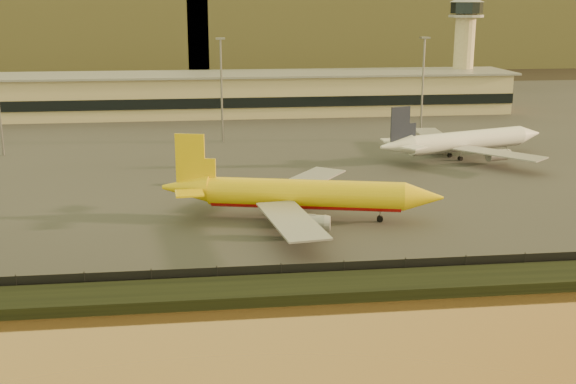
# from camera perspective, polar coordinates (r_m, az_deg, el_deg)

# --- Properties ---
(ground) EXTENTS (900.00, 900.00, 0.00)m
(ground) POSITION_cam_1_polar(r_m,az_deg,el_deg) (104.15, 1.92, -4.34)
(ground) COLOR black
(ground) RESTS_ON ground
(embankment) EXTENTS (320.00, 7.00, 1.40)m
(embankment) POSITION_cam_1_polar(r_m,az_deg,el_deg) (88.25, 3.65, -7.52)
(embankment) COLOR black
(embankment) RESTS_ON ground
(tarmac) EXTENTS (320.00, 220.00, 0.20)m
(tarmac) POSITION_cam_1_polar(r_m,az_deg,el_deg) (195.74, -2.40, 4.84)
(tarmac) COLOR #2D2D2D
(tarmac) RESTS_ON ground
(perimeter_fence) EXTENTS (300.00, 0.05, 2.20)m
(perimeter_fence) POSITION_cam_1_polar(r_m,az_deg,el_deg) (91.68, 3.20, -6.23)
(perimeter_fence) COLOR black
(perimeter_fence) RESTS_ON tarmac
(terminal_building) EXTENTS (202.00, 25.00, 12.60)m
(terminal_building) POSITION_cam_1_polar(r_m,az_deg,el_deg) (224.41, -6.79, 7.64)
(terminal_building) COLOR tan
(terminal_building) RESTS_ON tarmac
(control_tower) EXTENTS (11.20, 11.20, 35.50)m
(control_tower) POSITION_cam_1_polar(r_m,az_deg,el_deg) (243.92, 13.77, 11.53)
(control_tower) COLOR tan
(control_tower) RESTS_ON tarmac
(apron_light_masts) EXTENTS (152.20, 12.20, 25.40)m
(apron_light_masts) POSITION_cam_1_polar(r_m,az_deg,el_deg) (175.77, 3.03, 8.82)
(apron_light_masts) COLOR slate
(apron_light_masts) RESTS_ON tarmac
(distant_hills) EXTENTS (470.00, 160.00, 70.00)m
(distant_hills) POSITION_cam_1_polar(r_m,az_deg,el_deg) (437.13, -7.98, 14.41)
(distant_hills) COLOR brown
(distant_hills) RESTS_ON ground
(dhl_cargo_jet) EXTENTS (44.89, 43.12, 13.54)m
(dhl_cargo_jet) POSITION_cam_1_polar(r_m,az_deg,el_deg) (115.19, 0.98, -0.22)
(dhl_cargo_jet) COLOR yellow
(dhl_cargo_jet) RESTS_ON tarmac
(white_narrowbody_jet) EXTENTS (42.61, 40.50, 12.54)m
(white_narrowbody_jet) POSITION_cam_1_polar(r_m,az_deg,el_deg) (165.32, 13.76, 3.90)
(white_narrowbody_jet) COLOR white
(white_narrowbody_jet) RESTS_ON tarmac
(gse_vehicle_yellow) EXTENTS (3.85, 1.77, 1.72)m
(gse_vehicle_yellow) POSITION_cam_1_polar(r_m,az_deg,el_deg) (126.93, 4.29, -0.32)
(gse_vehicle_yellow) COLOR yellow
(gse_vehicle_yellow) RESTS_ON tarmac
(gse_vehicle_white) EXTENTS (3.83, 2.76, 1.57)m
(gse_vehicle_white) POSITION_cam_1_polar(r_m,az_deg,el_deg) (138.68, -7.23, 0.89)
(gse_vehicle_white) COLOR white
(gse_vehicle_white) RESTS_ON tarmac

